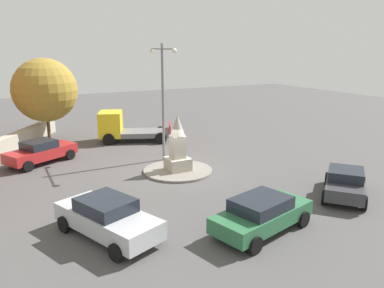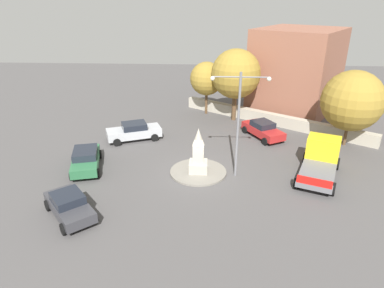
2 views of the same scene
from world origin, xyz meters
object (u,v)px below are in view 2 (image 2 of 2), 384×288
Objects in this scene: tree_far_corner at (236,74)px; tree_mid_cluster at (207,79)px; car_red_parked_right at (263,129)px; car_dark_grey_waiting at (69,205)px; corner_building at (297,71)px; car_green_approaching at (86,159)px; car_silver_far_side at (134,131)px; truck_yellow_passing at (321,158)px; streetlamp at (239,115)px; monument at (198,154)px; tree_near_wall at (352,101)px.

tree_mid_cluster is at bearing -33.08° from tree_far_corner.
tree_far_corner reaches higher than car_red_parked_right.
corner_building reaches higher than car_dark_grey_waiting.
car_dark_grey_waiting is 5.75m from car_green_approaching.
car_silver_far_side is 0.85× the size of truck_yellow_passing.
car_red_parked_right is 0.79× the size of truck_yellow_passing.
streetlamp is 8.33m from car_red_parked_right.
car_silver_far_side is at bearing 31.13° from corner_building.
monument is at bearing 3.67° from truck_yellow_passing.
truck_yellow_passing is 6.54m from tree_near_wall.
tree_mid_cluster is (-6.01, -7.33, 2.88)m from car_silver_far_side.
tree_mid_cluster is at bearing -56.88° from truck_yellow_passing.
car_dark_grey_waiting is at bearing 28.59° from streetlamp.
streetlamp is 1.47× the size of car_silver_far_side.
monument is 8.00m from car_green_approaching.
tree_far_corner is at bearing -92.85° from streetlamp.
tree_mid_cluster is (11.49, -7.49, -0.10)m from tree_near_wall.
car_dark_grey_waiting is 0.58× the size of tree_far_corner.
streetlamp is 1.77× the size of car_dark_grey_waiting.
monument reaches higher than truck_yellow_passing.
truck_yellow_passing is 0.68× the size of corner_building.
monument is at bearing 24.51° from tree_near_wall.
tree_near_wall reaches higher than monument.
car_red_parked_right is 6.89m from truck_yellow_passing.
tree_mid_cluster is at bearing -33.08° from tree_near_wall.
car_red_parked_right reaches higher than car_dark_grey_waiting.
streetlamp is at bearing 99.42° from tree_mid_cluster.
car_red_parked_right is at bearing 116.76° from tree_far_corner.
streetlamp reaches higher than car_red_parked_right.
car_dark_grey_waiting is at bearing 37.97° from monument.
car_green_approaching reaches higher than car_dark_grey_waiting.
tree_near_wall is at bearing -165.37° from car_green_approaching.
car_green_approaching is at bearing -2.62° from streetlamp.
truck_yellow_passing reaches higher than car_silver_far_side.
tree_near_wall is at bearing 103.28° from corner_building.
car_red_parked_right reaches higher than car_green_approaching.
tree_far_corner is at bearing -135.54° from car_green_approaching.
streetlamp is at bearing 31.28° from tree_near_wall.
tree_mid_cluster is at bearing -80.58° from streetlamp.
corner_building is (-1.22, -14.27, 3.12)m from truck_yellow_passing.
car_red_parked_right is 0.93× the size of car_silver_far_side.
car_red_parked_right is (-2.79, -6.94, -3.66)m from streetlamp.
corner_building reaches higher than tree_mid_cluster.
tree_mid_cluster is (-7.33, -18.33, 2.94)m from car_dark_grey_waiting.
corner_building is (-7.10, -15.05, -0.21)m from streetlamp.
corner_building is at bearing -115.23° from streetlamp.
tree_near_wall reaches higher than tree_mid_cluster.
streetlamp is 13.35m from tree_mid_cluster.
tree_mid_cluster is (-0.37, -12.90, 2.22)m from monument.
monument reaches higher than car_red_parked_right.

